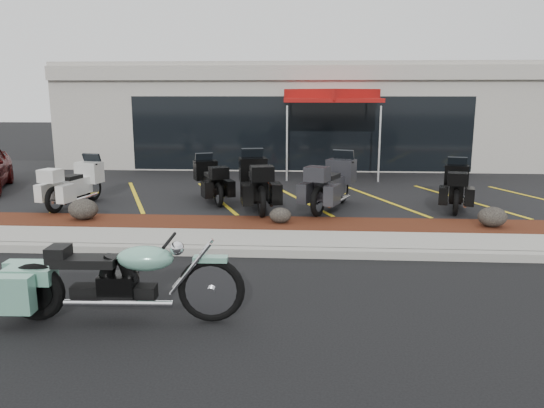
# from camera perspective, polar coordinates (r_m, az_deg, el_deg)

# --- Properties ---
(ground) EXTENTS (90.00, 90.00, 0.00)m
(ground) POSITION_cam_1_polar(r_m,az_deg,el_deg) (8.81, 2.05, -7.40)
(ground) COLOR black
(ground) RESTS_ON ground
(curb) EXTENTS (24.00, 0.25, 0.15)m
(curb) POSITION_cam_1_polar(r_m,az_deg,el_deg) (9.64, 2.21, -5.22)
(curb) COLOR gray
(curb) RESTS_ON ground
(sidewalk) EXTENTS (24.00, 1.20, 0.15)m
(sidewalk) POSITION_cam_1_polar(r_m,az_deg,el_deg) (10.31, 2.31, -4.08)
(sidewalk) COLOR gray
(sidewalk) RESTS_ON ground
(mulch_bed) EXTENTS (24.00, 1.20, 0.16)m
(mulch_bed) POSITION_cam_1_polar(r_m,az_deg,el_deg) (11.47, 2.46, -2.42)
(mulch_bed) COLOR #3A1A0D
(mulch_bed) RESTS_ON ground
(upper_lot) EXTENTS (26.00, 9.60, 0.15)m
(upper_lot) POSITION_cam_1_polar(r_m,az_deg,el_deg) (16.76, 2.86, 2.10)
(upper_lot) COLOR black
(upper_lot) RESTS_ON ground
(dealership_building) EXTENTS (18.00, 8.16, 4.00)m
(dealership_building) POSITION_cam_1_polar(r_m,az_deg,el_deg) (22.80, 3.15, 9.55)
(dealership_building) COLOR #A09991
(dealership_building) RESTS_ON ground
(boulder_left) EXTENTS (0.65, 0.54, 0.46)m
(boulder_left) POSITION_cam_1_polar(r_m,az_deg,el_deg) (12.42, -19.64, -0.53)
(boulder_left) COLOR black
(boulder_left) RESTS_ON mulch_bed
(boulder_mid) EXTENTS (0.47, 0.39, 0.33)m
(boulder_mid) POSITION_cam_1_polar(r_m,az_deg,el_deg) (11.41, 0.90, -1.22)
(boulder_mid) COLOR black
(boulder_mid) RESTS_ON mulch_bed
(boulder_right) EXTENTS (0.60, 0.50, 0.42)m
(boulder_right) POSITION_cam_1_polar(r_m,az_deg,el_deg) (11.98, 22.62, -1.28)
(boulder_right) COLOR black
(boulder_right) RESTS_ON mulch_bed
(hero_cruiser) EXTENTS (3.26, 0.94, 1.14)m
(hero_cruiser) POSITION_cam_1_polar(r_m,az_deg,el_deg) (6.84, -6.57, -8.16)
(hero_cruiser) COLOR #6EAB94
(hero_cruiser) RESTS_ON ground
(touring_white) EXTENTS (1.23, 2.25, 1.24)m
(touring_white) POSITION_cam_1_polar(r_m,az_deg,el_deg) (14.52, -18.74, 2.75)
(touring_white) COLOR silver
(touring_white) RESTS_ON upper_lot
(touring_black_front) EXTENTS (1.55, 2.19, 1.19)m
(touring_black_front) POSITION_cam_1_polar(r_m,az_deg,el_deg) (14.43, -7.27, 3.15)
(touring_black_front) COLOR black
(touring_black_front) RESTS_ON upper_lot
(touring_black_mid) EXTENTS (1.41, 2.54, 1.40)m
(touring_black_mid) POSITION_cam_1_polar(r_m,az_deg,el_deg) (13.57, -2.12, 3.12)
(touring_black_mid) COLOR black
(touring_black_mid) RESTS_ON upper_lot
(touring_grey) EXTENTS (1.73, 2.52, 1.37)m
(touring_grey) POSITION_cam_1_polar(r_m,az_deg,el_deg) (13.55, 7.61, 2.95)
(touring_grey) COLOR #29292E
(touring_grey) RESTS_ON upper_lot
(touring_black_rear) EXTENTS (1.27, 2.18, 1.19)m
(touring_black_rear) POSITION_cam_1_polar(r_m,az_deg,el_deg) (14.21, 19.18, 2.45)
(touring_black_rear) COLOR black
(touring_black_rear) RESTS_ON upper_lot
(traffic_cone) EXTENTS (0.44, 0.44, 0.44)m
(traffic_cone) POSITION_cam_1_polar(r_m,az_deg,el_deg) (16.59, -0.83, 3.05)
(traffic_cone) COLOR red
(traffic_cone) RESTS_ON upper_lot
(popup_canopy) EXTENTS (3.31, 3.31, 2.89)m
(popup_canopy) POSITION_cam_1_polar(r_m,az_deg,el_deg) (18.23, 6.46, 11.36)
(popup_canopy) COLOR silver
(popup_canopy) RESTS_ON upper_lot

